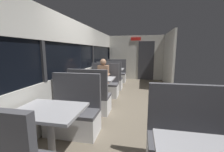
% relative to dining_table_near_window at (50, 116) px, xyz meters
% --- Properties ---
extents(ground_plane, '(3.30, 9.20, 0.02)m').
position_rel_dining_table_near_window_xyz_m(ground_plane, '(0.89, 2.09, -0.65)').
color(ground_plane, '#665B4C').
extents(carriage_window_panel_left, '(0.09, 8.48, 2.30)m').
position_rel_dining_table_near_window_xyz_m(carriage_window_panel_left, '(-0.56, 2.09, 0.47)').
color(carriage_window_panel_left, beige).
rests_on(carriage_window_panel_left, ground_plane).
extents(carriage_end_bulkhead, '(2.90, 0.11, 2.30)m').
position_rel_dining_table_near_window_xyz_m(carriage_end_bulkhead, '(0.95, 6.28, 0.50)').
color(carriage_end_bulkhead, beige).
rests_on(carriage_end_bulkhead, ground_plane).
extents(carriage_aisle_panel_right, '(0.08, 2.40, 2.30)m').
position_rel_dining_table_near_window_xyz_m(carriage_aisle_panel_right, '(2.34, 5.09, 0.51)').
color(carriage_aisle_panel_right, beige).
rests_on(carriage_aisle_panel_right, ground_plane).
extents(dining_table_near_window, '(0.90, 0.70, 0.74)m').
position_rel_dining_table_near_window_xyz_m(dining_table_near_window, '(0.00, 0.00, 0.00)').
color(dining_table_near_window, '#9E9EA3').
rests_on(dining_table_near_window, ground_plane).
extents(bench_near_window_facing_entry, '(0.95, 0.50, 1.10)m').
position_rel_dining_table_near_window_xyz_m(bench_near_window_facing_entry, '(0.00, 0.70, -0.31)').
color(bench_near_window_facing_entry, silver).
rests_on(bench_near_window_facing_entry, ground_plane).
extents(dining_table_mid_window, '(0.90, 0.70, 0.74)m').
position_rel_dining_table_near_window_xyz_m(dining_table_mid_window, '(0.00, 2.33, 0.00)').
color(dining_table_mid_window, '#9E9EA3').
rests_on(dining_table_mid_window, ground_plane).
extents(bench_mid_window_facing_end, '(0.95, 0.50, 1.10)m').
position_rel_dining_table_near_window_xyz_m(bench_mid_window_facing_end, '(0.00, 1.63, -0.31)').
color(bench_mid_window_facing_end, silver).
rests_on(bench_mid_window_facing_end, ground_plane).
extents(bench_mid_window_facing_entry, '(0.95, 0.50, 1.10)m').
position_rel_dining_table_near_window_xyz_m(bench_mid_window_facing_entry, '(0.00, 3.03, -0.31)').
color(bench_mid_window_facing_entry, silver).
rests_on(bench_mid_window_facing_entry, ground_plane).
extents(dining_table_far_window, '(0.90, 0.70, 0.74)m').
position_rel_dining_table_near_window_xyz_m(dining_table_far_window, '(0.00, 4.66, 0.00)').
color(dining_table_far_window, '#9E9EA3').
rests_on(dining_table_far_window, ground_plane).
extents(bench_far_window_facing_end, '(0.95, 0.50, 1.10)m').
position_rel_dining_table_near_window_xyz_m(bench_far_window_facing_end, '(0.00, 3.96, -0.31)').
color(bench_far_window_facing_end, silver).
rests_on(bench_far_window_facing_end, ground_plane).
extents(bench_far_window_facing_entry, '(0.95, 0.50, 1.10)m').
position_rel_dining_table_near_window_xyz_m(bench_far_window_facing_entry, '(0.00, 5.36, -0.31)').
color(bench_far_window_facing_entry, silver).
rests_on(bench_far_window_facing_entry, ground_plane).
extents(bench_front_aisle_facing_entry, '(0.95, 0.50, 1.10)m').
position_rel_dining_table_near_window_xyz_m(bench_front_aisle_facing_entry, '(1.79, 0.10, -0.31)').
color(bench_front_aisle_facing_entry, silver).
rests_on(bench_front_aisle_facing_entry, ground_plane).
extents(seated_passenger, '(0.47, 0.55, 1.26)m').
position_rel_dining_table_near_window_xyz_m(seated_passenger, '(0.00, 2.96, -0.10)').
color(seated_passenger, '#26262D').
rests_on(seated_passenger, ground_plane).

